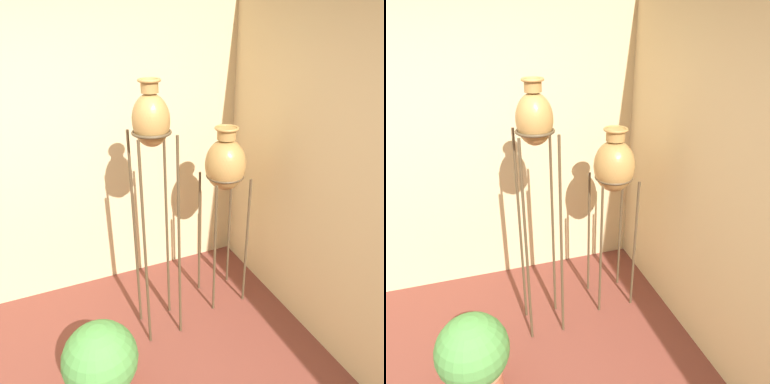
# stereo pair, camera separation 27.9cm
# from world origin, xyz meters

# --- Properties ---
(wall_back) EXTENTS (7.93, 0.06, 2.70)m
(wall_back) POSITION_xyz_m (0.00, 2.00, 1.35)
(wall_back) COLOR #D1B784
(wall_back) RESTS_ON ground_plane
(vase_stand_tall) EXTENTS (0.27, 0.27, 1.97)m
(vase_stand_tall) POSITION_xyz_m (0.90, 1.16, 1.62)
(vase_stand_tall) COLOR #473823
(vase_stand_tall) RESTS_ON ground_plane
(vase_stand_medium) EXTENTS (0.32, 0.32, 1.56)m
(vase_stand_medium) POSITION_xyz_m (1.53, 1.30, 1.24)
(vase_stand_medium) COLOR #473823
(vase_stand_medium) RESTS_ON ground_plane
(potted_plant) EXTENTS (0.45, 0.45, 0.68)m
(potted_plant) POSITION_xyz_m (0.33, 0.60, 0.37)
(potted_plant) COLOR #B26647
(potted_plant) RESTS_ON ground_plane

